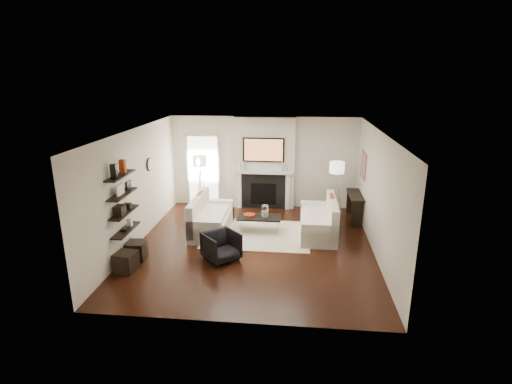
# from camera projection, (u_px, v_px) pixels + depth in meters

# --- Properties ---
(room_envelope) EXTENTS (6.00, 6.00, 6.00)m
(room_envelope) POSITION_uv_depth(u_px,v_px,m) (253.00, 191.00, 8.99)
(room_envelope) COLOR black
(room_envelope) RESTS_ON ground
(chimney_breast) EXTENTS (1.80, 0.25, 2.70)m
(chimney_breast) POSITION_uv_depth(u_px,v_px,m) (264.00, 163.00, 11.73)
(chimney_breast) COLOR silver
(chimney_breast) RESTS_ON floor
(fireplace_surround) EXTENTS (1.30, 0.02, 1.04)m
(fireplace_surround) POSITION_uv_depth(u_px,v_px,m) (263.00, 192.00, 11.84)
(fireplace_surround) COLOR black
(fireplace_surround) RESTS_ON floor
(firebox) EXTENTS (0.75, 0.02, 0.65)m
(firebox) POSITION_uv_depth(u_px,v_px,m) (263.00, 194.00, 11.86)
(firebox) COLOR black
(firebox) RESTS_ON floor
(mantel_pilaster_l) EXTENTS (0.12, 0.08, 1.10)m
(mantel_pilaster_l) POSITION_uv_depth(u_px,v_px,m) (239.00, 190.00, 11.87)
(mantel_pilaster_l) COLOR white
(mantel_pilaster_l) RESTS_ON floor
(mantel_pilaster_r) EXTENTS (0.12, 0.08, 1.10)m
(mantel_pilaster_r) POSITION_uv_depth(u_px,v_px,m) (288.00, 192.00, 11.73)
(mantel_pilaster_r) COLOR white
(mantel_pilaster_r) RESTS_ON floor
(mantel_shelf) EXTENTS (1.70, 0.18, 0.07)m
(mantel_shelf) POSITION_uv_depth(u_px,v_px,m) (263.00, 172.00, 11.62)
(mantel_shelf) COLOR white
(mantel_shelf) RESTS_ON chimney_breast
(tv_body) EXTENTS (1.20, 0.06, 0.70)m
(tv_body) POSITION_uv_depth(u_px,v_px,m) (264.00, 150.00, 11.45)
(tv_body) COLOR black
(tv_body) RESTS_ON chimney_breast
(tv_screen) EXTENTS (1.10, 0.00, 0.62)m
(tv_screen) POSITION_uv_depth(u_px,v_px,m) (263.00, 150.00, 11.42)
(tv_screen) COLOR #BF723F
(tv_screen) RESTS_ON tv_body
(candlestick_l_tall) EXTENTS (0.04, 0.04, 0.30)m
(candlestick_l_tall) POSITION_uv_depth(u_px,v_px,m) (245.00, 166.00, 11.63)
(candlestick_l_tall) COLOR silver
(candlestick_l_tall) RESTS_ON mantel_shelf
(candlestick_l_short) EXTENTS (0.04, 0.04, 0.24)m
(candlestick_l_short) POSITION_uv_depth(u_px,v_px,m) (240.00, 167.00, 11.65)
(candlestick_l_short) COLOR silver
(candlestick_l_short) RESTS_ON mantel_shelf
(candlestick_r_tall) EXTENTS (0.04, 0.04, 0.30)m
(candlestick_r_tall) POSITION_uv_depth(u_px,v_px,m) (282.00, 167.00, 11.52)
(candlestick_r_tall) COLOR silver
(candlestick_r_tall) RESTS_ON mantel_shelf
(candlestick_r_short) EXTENTS (0.04, 0.04, 0.24)m
(candlestick_r_short) POSITION_uv_depth(u_px,v_px,m) (287.00, 168.00, 11.52)
(candlestick_r_short) COLOR silver
(candlestick_r_short) RESTS_ON mantel_shelf
(hallway_panel) EXTENTS (0.90, 0.02, 2.10)m
(hallway_panel) POSITION_uv_depth(u_px,v_px,m) (203.00, 171.00, 12.10)
(hallway_panel) COLOR white
(hallway_panel) RESTS_ON floor
(door_trim_l) EXTENTS (0.06, 0.06, 2.16)m
(door_trim_l) POSITION_uv_depth(u_px,v_px,m) (188.00, 171.00, 12.12)
(door_trim_l) COLOR white
(door_trim_l) RESTS_ON floor
(door_trim_r) EXTENTS (0.06, 0.06, 2.16)m
(door_trim_r) POSITION_uv_depth(u_px,v_px,m) (219.00, 171.00, 12.03)
(door_trim_r) COLOR white
(door_trim_r) RESTS_ON floor
(door_trim_top) EXTENTS (1.02, 0.06, 0.06)m
(door_trim_top) POSITION_uv_depth(u_px,v_px,m) (202.00, 135.00, 11.77)
(door_trim_top) COLOR white
(door_trim_top) RESTS_ON wall_back
(rug) EXTENTS (2.60, 2.00, 0.01)m
(rug) POSITION_uv_depth(u_px,v_px,m) (257.00, 234.00, 10.05)
(rug) COLOR beige
(rug) RESTS_ON floor
(loveseat_left_base) EXTENTS (0.85, 1.80, 0.42)m
(loveseat_left_base) POSITION_uv_depth(u_px,v_px,m) (212.00, 224.00, 10.17)
(loveseat_left_base) COLOR white
(loveseat_left_base) RESTS_ON floor
(loveseat_left_back) EXTENTS (0.18, 1.80, 0.80)m
(loveseat_left_back) POSITION_uv_depth(u_px,v_px,m) (198.00, 212.00, 10.12)
(loveseat_left_back) COLOR white
(loveseat_left_back) RESTS_ON floor
(loveseat_left_arm_n) EXTENTS (0.85, 0.18, 0.60)m
(loveseat_left_arm_n) POSITION_uv_depth(u_px,v_px,m) (204.00, 233.00, 9.38)
(loveseat_left_arm_n) COLOR white
(loveseat_left_arm_n) RESTS_ON floor
(loveseat_left_arm_s) EXTENTS (0.85, 0.18, 0.60)m
(loveseat_left_arm_s) POSITION_uv_depth(u_px,v_px,m) (218.00, 210.00, 10.92)
(loveseat_left_arm_s) COLOR white
(loveseat_left_arm_s) RESTS_ON floor
(loveseat_left_cushion) EXTENTS (0.63, 1.44, 0.10)m
(loveseat_left_cushion) POSITION_uv_depth(u_px,v_px,m) (213.00, 214.00, 10.09)
(loveseat_left_cushion) COLOR white
(loveseat_left_cushion) RESTS_ON loveseat_left_base
(pillow_left_orange) EXTENTS (0.10, 0.42, 0.42)m
(pillow_left_orange) POSITION_uv_depth(u_px,v_px,m) (201.00, 200.00, 10.34)
(pillow_left_orange) COLOR #9C3613
(pillow_left_orange) RESTS_ON loveseat_left_cushion
(pillow_left_charcoal) EXTENTS (0.10, 0.40, 0.40)m
(pillow_left_charcoal) POSITION_uv_depth(u_px,v_px,m) (195.00, 208.00, 9.77)
(pillow_left_charcoal) COLOR black
(pillow_left_charcoal) RESTS_ON loveseat_left_cushion
(loveseat_right_base) EXTENTS (0.85, 1.80, 0.42)m
(loveseat_right_base) POSITION_uv_depth(u_px,v_px,m) (318.00, 227.00, 10.00)
(loveseat_right_base) COLOR white
(loveseat_right_base) RESTS_ON floor
(loveseat_right_back) EXTENTS (0.18, 1.80, 0.80)m
(loveseat_right_back) POSITION_uv_depth(u_px,v_px,m) (332.00, 215.00, 9.87)
(loveseat_right_back) COLOR white
(loveseat_right_back) RESTS_ON floor
(loveseat_right_arm_n) EXTENTS (0.85, 0.18, 0.60)m
(loveseat_right_arm_n) POSITION_uv_depth(u_px,v_px,m) (320.00, 236.00, 9.20)
(loveseat_right_arm_n) COLOR white
(loveseat_right_arm_n) RESTS_ON floor
(loveseat_right_arm_s) EXTENTS (0.85, 0.18, 0.60)m
(loveseat_right_arm_s) POSITION_uv_depth(u_px,v_px,m) (317.00, 212.00, 10.74)
(loveseat_right_arm_s) COLOR white
(loveseat_right_arm_s) RESTS_ON floor
(loveseat_right_cushion) EXTENTS (0.63, 1.44, 0.10)m
(loveseat_right_cushion) POSITION_uv_depth(u_px,v_px,m) (316.00, 217.00, 9.93)
(loveseat_right_cushion) COLOR white
(loveseat_right_cushion) RESTS_ON loveseat_right_base
(pillow_right_orange) EXTENTS (0.10, 0.42, 0.42)m
(pillow_right_orange) POSITION_uv_depth(u_px,v_px,m) (332.00, 204.00, 10.10)
(pillow_right_orange) COLOR #9C3613
(pillow_right_orange) RESTS_ON loveseat_right_cushion
(pillow_right_charcoal) EXTENTS (0.10, 0.40, 0.40)m
(pillow_right_charcoal) POSITION_uv_depth(u_px,v_px,m) (333.00, 212.00, 9.53)
(pillow_right_charcoal) COLOR black
(pillow_right_charcoal) RESTS_ON loveseat_right_cushion
(coffee_table) EXTENTS (1.10, 0.55, 0.04)m
(coffee_table) POSITION_uv_depth(u_px,v_px,m) (259.00, 217.00, 10.10)
(coffee_table) COLOR black
(coffee_table) RESTS_ON floor
(coffee_leg_nw) EXTENTS (0.02, 0.02, 0.38)m
(coffee_leg_nw) POSITION_uv_depth(u_px,v_px,m) (238.00, 227.00, 10.00)
(coffee_leg_nw) COLOR silver
(coffee_leg_nw) RESTS_ON floor
(coffee_leg_ne) EXTENTS (0.02, 0.02, 0.38)m
(coffee_leg_ne) POSITION_uv_depth(u_px,v_px,m) (278.00, 229.00, 9.90)
(coffee_leg_ne) COLOR silver
(coffee_leg_ne) RESTS_ON floor
(coffee_leg_sw) EXTENTS (0.02, 0.02, 0.38)m
(coffee_leg_sw) POSITION_uv_depth(u_px,v_px,m) (241.00, 221.00, 10.42)
(coffee_leg_sw) COLOR silver
(coffee_leg_sw) RESTS_ON floor
(coffee_leg_se) EXTENTS (0.02, 0.02, 0.38)m
(coffee_leg_se) POSITION_uv_depth(u_px,v_px,m) (279.00, 223.00, 10.32)
(coffee_leg_se) COLOR silver
(coffee_leg_se) RESTS_ON floor
(hurricane_glass) EXTENTS (0.18, 0.18, 0.32)m
(hurricane_glass) POSITION_uv_depth(u_px,v_px,m) (265.00, 211.00, 10.04)
(hurricane_glass) COLOR white
(hurricane_glass) RESTS_ON coffee_table
(hurricane_candle) EXTENTS (0.11, 0.11, 0.17)m
(hurricane_candle) POSITION_uv_depth(u_px,v_px,m) (265.00, 214.00, 10.06)
(hurricane_candle) COLOR white
(hurricane_candle) RESTS_ON coffee_table
(copper_bowl) EXTENTS (0.30, 0.30, 0.05)m
(copper_bowl) POSITION_uv_depth(u_px,v_px,m) (249.00, 215.00, 10.11)
(copper_bowl) COLOR red
(copper_bowl) RESTS_ON coffee_table
(armchair) EXTENTS (0.92, 0.92, 0.69)m
(armchair) POSITION_uv_depth(u_px,v_px,m) (221.00, 245.00, 8.61)
(armchair) COLOR black
(armchair) RESTS_ON floor
(lamp_left_post) EXTENTS (0.02, 0.02, 1.20)m
(lamp_left_post) POSITION_uv_depth(u_px,v_px,m) (201.00, 189.00, 11.83)
(lamp_left_post) COLOR silver
(lamp_left_post) RESTS_ON floor
(lamp_left_shade) EXTENTS (0.40, 0.40, 0.30)m
(lamp_left_shade) POSITION_uv_depth(u_px,v_px,m) (200.00, 161.00, 11.58)
(lamp_left_shade) COLOR white
(lamp_left_shade) RESTS_ON lamp_left_post
(lamp_left_leg_a) EXTENTS (0.25, 0.02, 1.23)m
(lamp_left_leg_a) POSITION_uv_depth(u_px,v_px,m) (204.00, 189.00, 11.82)
(lamp_left_leg_a) COLOR silver
(lamp_left_leg_a) RESTS_ON floor
(lamp_left_leg_b) EXTENTS (0.14, 0.22, 1.23)m
(lamp_left_leg_b) POSITION_uv_depth(u_px,v_px,m) (200.00, 188.00, 11.92)
(lamp_left_leg_b) COLOR silver
(lamp_left_leg_b) RESTS_ON floor
(lamp_left_leg_c) EXTENTS (0.14, 0.22, 1.23)m
(lamp_left_leg_c) POSITION_uv_depth(u_px,v_px,m) (198.00, 190.00, 11.74)
(lamp_left_leg_c) COLOR silver
(lamp_left_leg_c) RESTS_ON floor
(lamp_right_post) EXTENTS (0.02, 0.02, 1.20)m
(lamp_right_post) POSITION_uv_depth(u_px,v_px,m) (335.00, 197.00, 11.04)
(lamp_right_post) COLOR silver
(lamp_right_post) RESTS_ON floor
(lamp_right_shade) EXTENTS (0.40, 0.40, 0.30)m
(lamp_right_shade) POSITION_uv_depth(u_px,v_px,m) (337.00, 167.00, 10.79)
(lamp_right_shade) COLOR white
(lamp_right_shade) RESTS_ON lamp_right_post
(lamp_right_leg_a) EXTENTS (0.25, 0.02, 1.23)m
(lamp_right_leg_a) POSITION_uv_depth(u_px,v_px,m) (339.00, 197.00, 11.02)
(lamp_right_leg_a) COLOR silver
(lamp_right_leg_a) RESTS_ON floor
(lamp_right_leg_b) EXTENTS (0.14, 0.22, 1.23)m
(lamp_right_leg_b) POSITION_uv_depth(u_px,v_px,m) (333.00, 196.00, 11.13)
(lamp_right_leg_b) COLOR silver
(lamp_right_leg_b) RESTS_ON floor
(lamp_right_leg_c) EXTENTS (0.14, 0.22, 1.23)m
(lamp_right_leg_c) POSITION_uv_depth(u_px,v_px,m) (334.00, 198.00, 10.95)
(lamp_right_leg_c) COLOR silver
(lamp_right_leg_c) RESTS_ON floor
(console_top) EXTENTS (0.35, 1.20, 0.04)m
(console_top) POSITION_uv_depth(u_px,v_px,m) (355.00, 195.00, 10.82)
(console_top) COLOR black
(console_top) RESTS_ON floor
(console_leg_n) EXTENTS (0.30, 0.04, 0.71)m
(console_leg_n) POSITION_uv_depth(u_px,v_px,m) (357.00, 215.00, 10.40)
(console_leg_n) COLOR black
(console_leg_n) RESTS_ON floor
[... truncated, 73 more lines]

